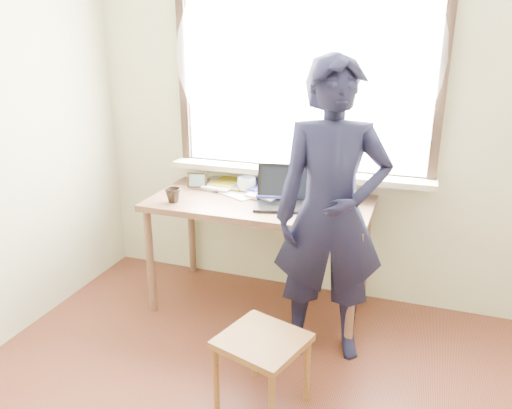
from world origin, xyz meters
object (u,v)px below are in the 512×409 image
(mug_dark, at_px, (173,195))
(person, at_px, (331,215))
(laptop, at_px, (284,196))
(desk, at_px, (260,212))
(work_chair, at_px, (262,349))
(mug_white, at_px, (247,184))

(mug_dark, xyz_separation_m, person, (1.08, -0.13, 0.04))
(person, bearing_deg, laptop, 123.13)
(desk, height_order, person, person)
(laptop, bearing_deg, desk, 170.55)
(mug_dark, xyz_separation_m, work_chair, (0.87, -0.74, -0.49))
(laptop, relative_size, work_chair, 0.84)
(mug_dark, bearing_deg, person, -7.13)
(desk, relative_size, person, 0.84)
(work_chair, bearing_deg, desk, 109.42)
(mug_dark, height_order, work_chair, mug_dark)
(desk, relative_size, mug_dark, 14.30)
(mug_white, relative_size, mug_dark, 1.30)
(desk, height_order, work_chair, desk)
(desk, distance_m, mug_white, 0.25)
(mug_white, bearing_deg, mug_dark, -135.23)
(mug_dark, bearing_deg, desk, 22.81)
(person, bearing_deg, mug_dark, 157.45)
(desk, relative_size, laptop, 3.55)
(mug_white, bearing_deg, desk, -45.18)
(work_chair, bearing_deg, laptop, 100.06)
(desk, xyz_separation_m, mug_dark, (-0.53, -0.22, 0.13))
(mug_dark, distance_m, work_chair, 1.24)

